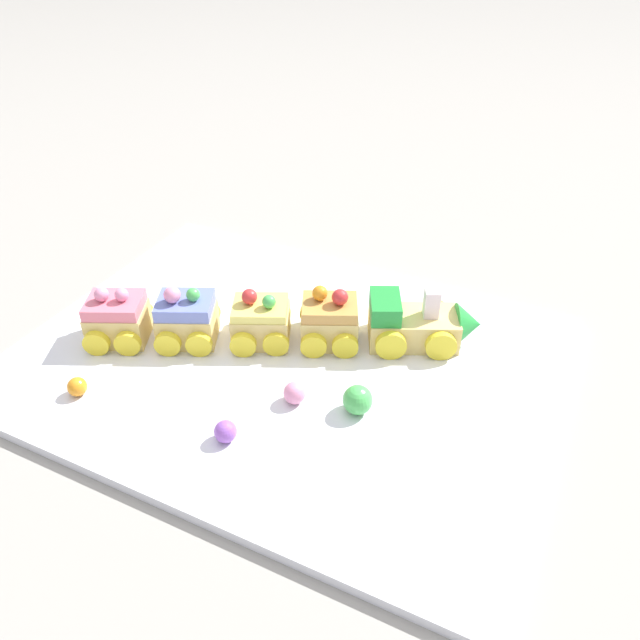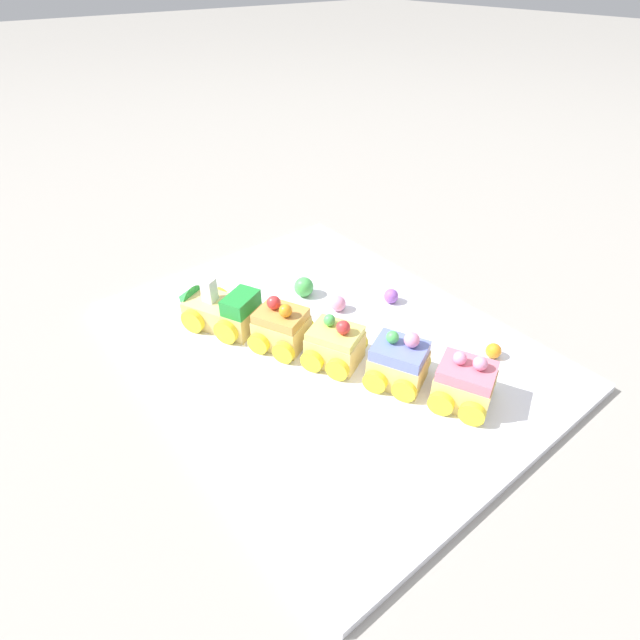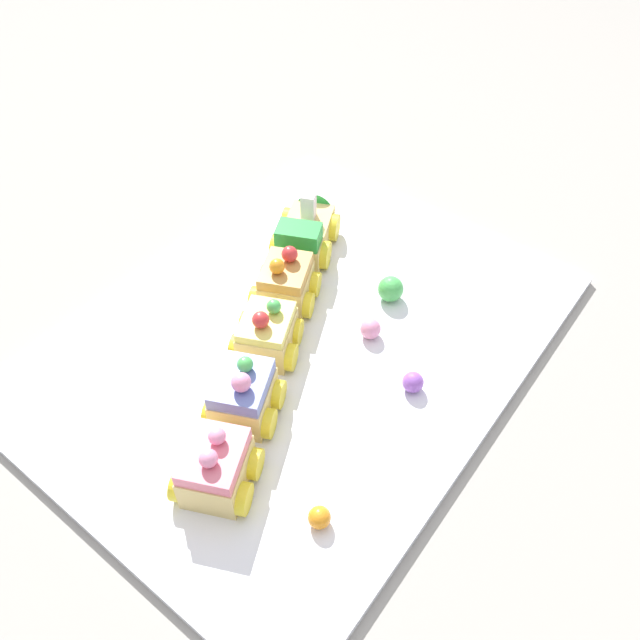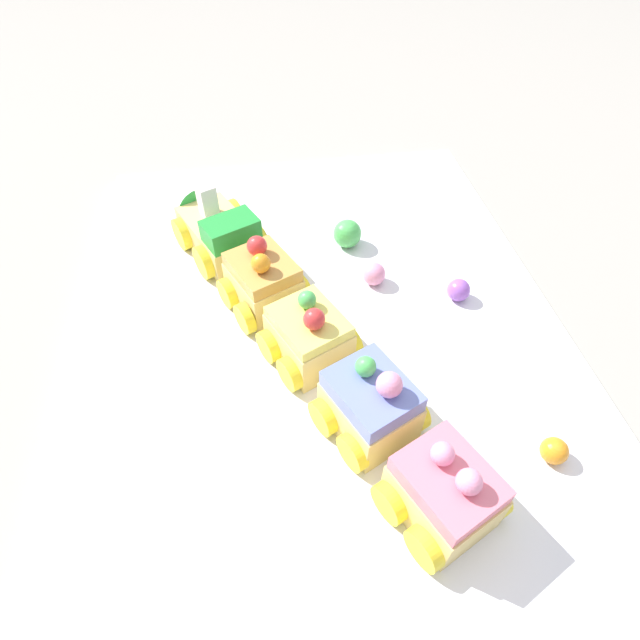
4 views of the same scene
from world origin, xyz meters
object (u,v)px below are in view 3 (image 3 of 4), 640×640
Objects in this scene: gumball_green at (391,289)px; gumball_pink at (370,329)px; gumball_orange at (319,517)px; gumball_purple at (413,382)px; cake_train_locomotive at (307,229)px; cake_car_blueberry at (243,396)px; cake_car_lemon at (267,334)px; cake_car_strawberry at (216,468)px; cake_car_caramel at (286,283)px.

gumball_green reaches higher than gumball_pink.
gumball_purple reaches higher than gumball_orange.
gumball_green is at bearing -122.77° from cake_train_locomotive.
cake_car_blueberry is at bearing 173.43° from gumball_green.
cake_car_lemon is at bearing 157.31° from gumball_green.
gumball_green is (-0.02, -0.14, -0.01)m from cake_train_locomotive.
cake_train_locomotive is at bearing 63.02° from gumball_purple.
cake_car_strawberry is 0.31m from gumball_green.
cake_train_locomotive is at bearing 39.83° from gumball_orange.
gumball_purple is at bearing -141.85° from cake_train_locomotive.
cake_car_strawberry is (-0.23, -0.11, -0.00)m from cake_car_caramel.
cake_car_blueberry reaches higher than cake_car_lemon.
cake_train_locomotive is 0.28m from cake_car_blueberry.
gumball_orange is at bearing -100.30° from cake_car_strawberry.
cake_car_strawberry reaches higher than gumball_orange.
gumball_pink is (0.01, -0.11, -0.01)m from cake_car_caramel.
gumball_green reaches higher than gumball_purple.
gumball_pink is at bearing 65.71° from gumball_purple.
gumball_orange is (-0.13, -0.17, -0.01)m from cake_car_lemon.
cake_car_lemon reaches higher than gumball_pink.
cake_car_blueberry is 0.14m from gumball_orange.
cake_car_lemon is at bearing -179.91° from cake_car_caramel.
cake_car_lemon is at bearing -179.98° from cake_train_locomotive.
gumball_purple is at bearing -114.29° from gumball_pink.
gumball_orange is (-0.30, -0.25, -0.01)m from cake_train_locomotive.
cake_train_locomotive is at bearing 0.04° from cake_car_blueberry.
gumball_purple is (0.13, -0.12, -0.02)m from cake_car_blueberry.
cake_car_strawberry is 4.08× the size of gumball_purple.
cake_car_caramel is 1.00× the size of cake_car_lemon.
cake_train_locomotive is 6.17× the size of gumball_purple.
cake_train_locomotive reaches higher than gumball_green.
cake_car_blueberry is at bearing -0.09° from cake_car_strawberry.
cake_car_blueberry reaches higher than cake_train_locomotive.
gumball_orange is (0.03, -0.10, -0.02)m from cake_car_strawberry.
gumball_orange is 0.92× the size of gumball_purple.
gumball_orange is at bearing -159.07° from gumball_green.
gumball_purple is (-0.02, -0.19, -0.02)m from cake_car_caramel.
cake_car_blueberry is at bearing 69.82° from gumball_orange.
cake_car_blueberry reaches higher than gumball_green.
gumball_orange is (-0.05, -0.13, -0.02)m from cake_car_blueberry.
gumball_pink is at bearing -39.14° from cake_car_blueberry.
cake_car_strawberry is at bearing 180.00° from cake_car_lemon.
gumball_orange is at bearing -159.47° from cake_car_caramel.
cake_car_blueberry is 4.45× the size of gumball_orange.
cake_car_strawberry is (-0.33, -0.15, 0.00)m from cake_train_locomotive.
cake_car_lemon is 0.17m from cake_car_strawberry.
cake_car_blueberry is 4.08× the size of gumball_purple.
cake_car_lemon is 0.21m from gumball_orange.
cake_car_blueberry is 1.00× the size of cake_car_strawberry.
gumball_green is at bearing 20.93° from gumball_orange.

